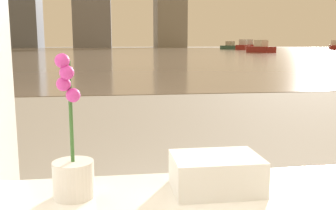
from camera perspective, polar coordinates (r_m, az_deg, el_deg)
The scene contains 9 objects.
potted_orchid at distance 1.25m, azimuth -14.34°, elevation -8.68°, with size 0.13×0.13×0.46m.
towel_stack at distance 1.30m, azimuth 7.32°, elevation -10.24°, with size 0.29×0.21×0.12m.
harbor_water at distance 62.40m, azimuth -7.79°, elevation 8.23°, with size 180.00×110.00×0.01m.
harbor_boat_0 at distance 47.70m, azimuth 13.95°, elevation 8.42°, with size 2.47×4.29×1.52m.
harbor_boat_1 at distance 77.86m, azimuth 24.01°, elevation 8.17°, with size 3.61×4.92×1.76m.
harbor_boat_2 at distance 71.99m, azimuth 11.39°, elevation 8.79°, with size 4.11×5.21×1.89m.
harbor_boat_3 at distance 77.62m, azimuth 9.43°, elevation 8.79°, with size 3.28×4.50×1.61m.
harbor_boat_4 at distance 82.47m, azimuth 12.22°, elevation 8.83°, with size 2.71×5.63×2.02m.
skyline_tower_1 at distance 122.18m, azimuth -21.90°, elevation 13.92°, with size 12.17×11.01×24.73m.
Camera 1 is at (-0.35, -0.39, 1.00)m, focal length 40.00 mm.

